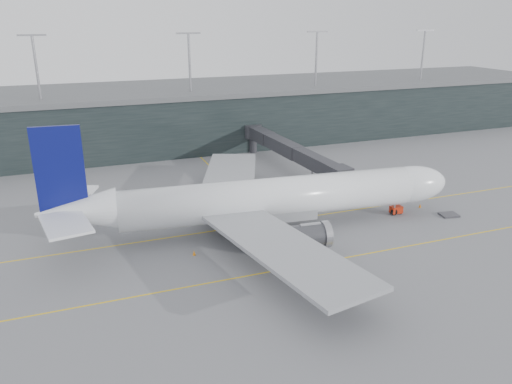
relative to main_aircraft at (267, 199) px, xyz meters
name	(u,v)px	position (x,y,z in m)	size (l,w,h in m)	color
ground	(232,218)	(-3.96, 6.47, -5.33)	(320.00, 320.00, 0.00)	slate
taxiline_a	(240,227)	(-3.96, 2.47, -5.32)	(160.00, 0.25, 0.02)	yellow
taxiline_b	(277,270)	(-3.96, -13.53, -5.32)	(160.00, 0.25, 0.02)	yellow
taxiline_lead_main	(225,181)	(1.04, 26.47, -5.32)	(0.25, 60.00, 0.02)	yellow
terminal	(165,116)	(-3.96, 64.47, 2.29)	(240.00, 36.00, 29.00)	black
main_aircraft	(267,199)	(0.00, 0.00, 0.00)	(67.77, 63.40, 18.99)	white
jet_bridge	(281,145)	(16.14, 31.59, 0.01)	(6.33, 46.87, 7.13)	#2D2D32
gse_cart	(396,210)	(23.95, -1.74, -4.54)	(2.10, 1.35, 1.42)	#B7240D
baggage_dolly	(449,215)	(32.16, -5.81, -5.15)	(3.01, 2.41, 0.30)	#3B3A3F
uld_a	(199,198)	(-7.47, 15.50, -4.28)	(2.42, 2.05, 1.99)	#3B3C41
uld_b	(198,192)	(-6.81, 18.86, -4.24)	(2.36, 1.93, 2.07)	#3B3C41
uld_c	(210,196)	(-5.13, 16.04, -4.33)	(2.55, 2.30, 1.91)	#3B3C41
cone_nose	(420,206)	(29.90, -0.77, -4.96)	(0.46, 0.46, 0.73)	orange
cone_wing_stbd	(323,254)	(4.10, -11.89, -4.94)	(0.49, 0.49, 0.79)	#DF3D0C
cone_wing_port	(268,193)	(6.56, 15.74, -4.97)	(0.45, 0.45, 0.71)	#E53F0C
cone_tail	(194,253)	(-13.56, -4.92, -4.95)	(0.48, 0.48, 0.76)	orange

